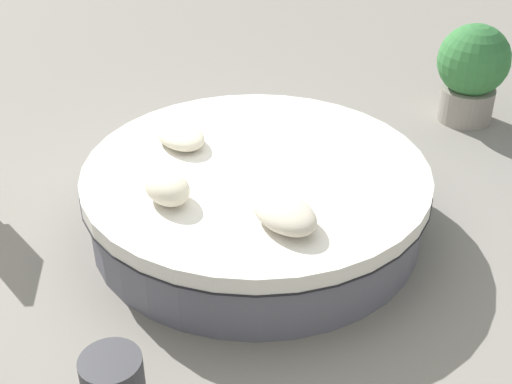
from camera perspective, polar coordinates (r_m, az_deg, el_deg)
The scene contains 6 objects.
ground_plane at distance 5.68m, azimuth 0.00°, elevation -2.90°, with size 16.00×16.00×0.00m, color gray.
round_bed at distance 5.52m, azimuth 0.00°, elevation -0.43°, with size 2.73×2.73×0.57m.
throw_pillow_0 at distance 5.71m, azimuth -6.29°, elevation 4.69°, with size 0.54×0.35×0.16m, color beige.
throw_pillow_1 at distance 4.96m, azimuth -7.36°, elevation 0.38°, with size 0.42×0.29×0.22m, color beige.
throw_pillow_2 at distance 4.69m, azimuth 2.35°, elevation -1.72°, with size 0.56×0.36×0.18m, color beige.
planter at distance 7.48m, azimuth 17.39°, elevation 9.59°, with size 0.73×0.73×1.03m.
Camera 1 is at (-3.85, 2.57, 3.30)m, focal length 48.49 mm.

